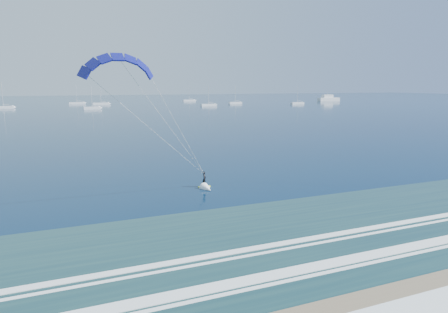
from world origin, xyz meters
name	(u,v)px	position (x,y,z in m)	size (l,w,h in m)	color
ground	(421,301)	(0.00, 0.00, 0.00)	(900.00, 900.00, 0.00)	#072842
kitesurfer_rig	(167,124)	(-7.47, 23.49, 7.59)	(14.80, 8.74, 14.89)	#C1E31A
motor_yacht	(328,99)	(159.26, 218.99, 1.77)	(16.29, 4.34, 6.56)	white
sailboat_1	(3,107)	(-40.91, 204.82, 0.69)	(9.31, 2.40, 12.70)	white
sailboat_2	(77,103)	(-6.11, 238.07, 0.68)	(8.86, 2.40, 11.93)	white
sailboat_3	(92,108)	(-1.99, 182.19, 0.68)	(7.55, 2.40, 10.63)	white
sailboat_4	(189,100)	(67.56, 252.13, 0.68)	(8.81, 2.40, 11.97)	white
sailboat_5	(235,103)	(81.41, 205.09, 0.68)	(7.90, 2.40, 10.90)	white
sailboat_6	(297,103)	(113.58, 187.61, 0.68)	(8.07, 2.40, 11.02)	white
sailboat_7	(101,104)	(6.37, 225.72, 0.67)	(9.15, 2.40, 10.91)	white
sailboat_8	(209,105)	(58.04, 187.93, 0.67)	(8.49, 2.40, 10.90)	white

